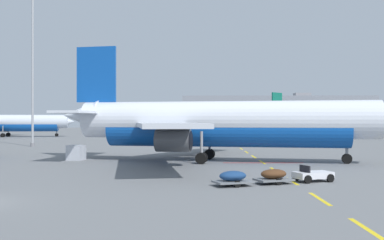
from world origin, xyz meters
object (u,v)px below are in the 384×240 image
(airliner_far_center, at_px, (343,124))
(uld_cargo_container, at_px, (76,153))
(airliner_mid_left, at_px, (246,123))
(airliner_far_right, at_px, (11,123))
(airliner_foreground, at_px, (219,123))
(baggage_train, at_px, (274,176))
(apron_light_mast_near, at_px, (33,36))

(airliner_far_center, bearing_deg, uld_cargo_container, -124.01)
(airliner_mid_left, height_order, airliner_far_center, airliner_mid_left)
(airliner_far_center, distance_m, airliner_far_right, 91.53)
(airliner_foreground, relative_size, baggage_train, 4.06)
(airliner_foreground, distance_m, uld_cargo_container, 15.55)
(airliner_mid_left, distance_m, airliner_far_center, 41.69)
(airliner_far_center, xyz_separation_m, uld_cargo_container, (-55.22, -81.84, -2.45))
(airliner_foreground, height_order, uld_cargo_container, airliner_foreground)
(baggage_train, bearing_deg, uld_cargo_container, 136.00)
(airliner_foreground, height_order, airliner_far_right, airliner_foreground)
(airliner_mid_left, xyz_separation_m, airliner_far_center, (31.15, 27.70, -0.34))
(baggage_train, bearing_deg, apron_light_mast_near, 127.22)
(airliner_far_right, bearing_deg, airliner_foreground, -53.56)
(airliner_far_center, xyz_separation_m, airliner_far_right, (-90.23, -15.38, 0.37))
(airliner_far_right, relative_size, baggage_train, 3.73)
(uld_cargo_container, bearing_deg, airliner_far_center, 55.99)
(airliner_far_center, relative_size, uld_cargo_container, 13.73)
(airliner_far_right, height_order, apron_light_mast_near, apron_light_mast_near)
(airliner_foreground, height_order, airliner_far_center, airliner_foreground)
(airliner_far_center, height_order, airliner_far_right, airliner_far_right)
(airliner_foreground, bearing_deg, uld_cargo_container, 174.41)
(airliner_far_right, height_order, baggage_train, airliner_far_right)
(baggage_train, xyz_separation_m, uld_cargo_container, (-17.99, 17.37, 0.28))
(airliner_far_center, bearing_deg, airliner_far_right, -170.33)
(airliner_foreground, height_order, apron_light_mast_near, apron_light_mast_near)
(airliner_mid_left, height_order, baggage_train, airliner_mid_left)
(airliner_far_center, distance_m, baggage_train, 106.00)
(airliner_far_center, bearing_deg, airliner_mid_left, -138.36)
(airliner_far_center, height_order, baggage_train, airliner_far_center)
(airliner_far_right, relative_size, apron_light_mast_near, 1.09)
(baggage_train, relative_size, apron_light_mast_near, 0.29)
(airliner_foreground, height_order, baggage_train, airliner_foreground)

